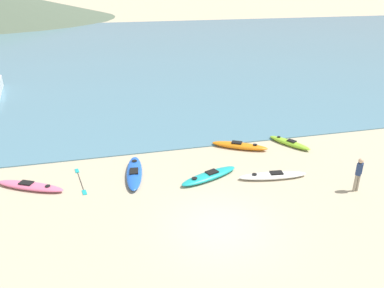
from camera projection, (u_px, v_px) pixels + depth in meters
The scene contains 10 objects.
ground_plane at pixel (219, 226), 15.11m from camera, with size 400.00×400.00×0.00m, color tan.
bay_water at pixel (127, 49), 52.83m from camera, with size 160.00×70.00×0.06m, color teal.
kayak_on_sand_0 at pixel (30, 186), 17.76m from camera, with size 3.43×2.24×0.32m.
kayak_on_sand_1 at pixel (134, 173), 18.91m from camera, with size 1.20×3.65×0.38m.
kayak_on_sand_2 at pixel (239, 146), 21.93m from camera, with size 3.20×2.24×0.39m.
kayak_on_sand_3 at pixel (273, 176), 18.69m from camera, with size 3.53×1.10×0.32m.
kayak_on_sand_4 at pixel (209, 176), 18.64m from camera, with size 3.35×1.91×0.35m.
kayak_on_sand_5 at pixel (289, 143), 22.36m from camera, with size 1.88×2.70×0.36m.
person_near_foreground at pixel (359, 173), 17.21m from camera, with size 0.34×0.30×1.70m.
loose_paddle at pixel (81, 181), 18.43m from camera, with size 0.66×2.77×0.03m.
Camera 1 is at (-4.09, -11.82, 9.17)m, focal length 35.00 mm.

